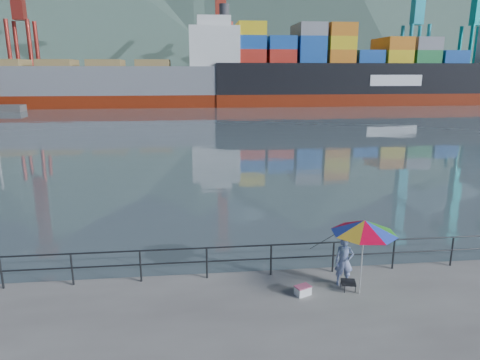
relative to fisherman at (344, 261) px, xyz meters
name	(u,v)px	position (x,y,z in m)	size (l,w,h in m)	color
harbor_water	(196,91)	(-3.04, 129.16, -0.75)	(500.00, 280.00, 0.00)	#4E6067
far_dock	(240,98)	(6.96, 92.16, -0.75)	(200.00, 40.00, 0.40)	#514F4C
guardrail	(239,261)	(-3.04, 0.86, -0.23)	(22.00, 0.06, 1.03)	#2D3033
mountains	(273,8)	(35.78, 206.91, 34.80)	(600.00, 332.80, 80.00)	#385147
port_cranes	(341,24)	(27.96, 83.16, 15.25)	(116.00, 28.00, 38.40)	#AE2D23
container_stacks	(326,85)	(28.35, 93.29, 2.12)	(58.00, 8.40, 7.80)	gray
fisherman	(344,261)	(0.00, 0.00, 0.00)	(0.55, 0.36, 1.50)	navy
beach_umbrella	(364,227)	(0.29, -0.58, 1.30)	(2.27, 2.27, 2.24)	white
folding_stool	(348,285)	(0.04, -0.33, -0.61)	(0.50, 0.50, 0.27)	black
cooler_bag	(303,291)	(-1.35, -0.47, -0.63)	(0.42, 0.28, 0.25)	white
fishing_rod	(322,267)	(-0.26, 1.24, -0.75)	(0.02, 0.02, 2.28)	black
bulk_carrier	(130,83)	(-15.68, 71.57, 3.33)	(54.76, 9.48, 14.50)	maroon
container_ship	(392,73)	(35.09, 72.21, 5.03)	(66.89, 11.15, 18.10)	maroon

